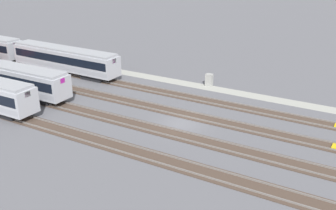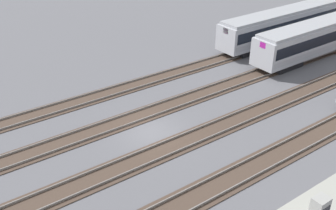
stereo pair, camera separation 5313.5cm
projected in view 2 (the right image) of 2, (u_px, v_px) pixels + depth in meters
ground_plane at (151, 132)px, 28.88m from camera, size 400.00×400.00×0.00m
rail_track_nearest at (218, 186)px, 23.66m from camera, size 90.00×2.24×0.21m
rail_track_near_inner at (170, 147)px, 27.13m from camera, size 90.00×2.24×0.21m
rail_track_middle at (134, 118)px, 30.60m from camera, size 90.00×2.24×0.21m
rail_track_far_inner at (105, 94)px, 34.06m from camera, size 90.00×2.24×0.21m
subway_car_front_row_right_inner at (283, 24)px, 44.66m from camera, size 18.03×3.05×3.70m
subway_car_front_row_rightmost at (320, 36)px, 41.14m from camera, size 18.04×3.08×3.70m
electrical_cabinet at (319, 210)px, 20.89m from camera, size 0.90×0.73×1.60m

